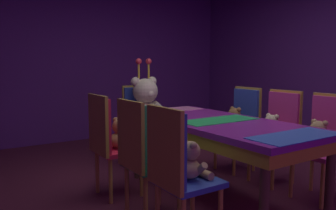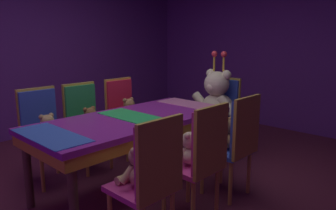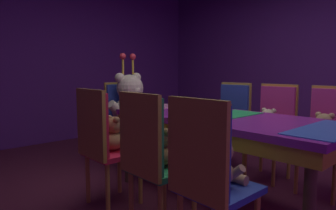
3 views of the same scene
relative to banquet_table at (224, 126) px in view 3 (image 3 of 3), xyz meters
The scene contains 17 objects.
ground_plane 0.65m from the banquet_table, ahead, with size 7.90×7.90×0.00m, color #591E33.
wall_back 3.29m from the banquet_table, 90.00° to the left, with size 5.20×0.12×2.80m, color #59267F.
banquet_table is the anchor object (origin of this frame).
chair_left_0 1.01m from the banquet_table, 148.73° to the right, with size 0.42×0.41×0.98m.
teddy_left_0 0.89m from the banquet_table, 143.94° to the right, with size 0.23×0.30×0.28m.
chair_left_1 0.86m from the banquet_table, behind, with size 0.42×0.41×0.98m.
teddy_left_1 0.72m from the banquet_table, behind, with size 0.23×0.29×0.28m.
chair_left_2 1.05m from the banquet_table, 147.50° to the left, with size 0.42×0.41×0.98m.
teddy_left_2 0.94m from the banquet_table, 142.74° to the left, with size 0.24×0.31×0.29m.
chair_right_0 1.02m from the banquet_table, 33.30° to the right, with size 0.42×0.41×0.98m.
teddy_right_0 0.91m from the banquet_table, 38.33° to the right, with size 0.24×0.32×0.30m.
chair_right_1 0.87m from the banquet_table, ahead, with size 0.42×0.41×0.98m.
teddy_right_1 0.72m from the banquet_table, ahead, with size 0.23×0.30×0.29m.
chair_right_2 1.01m from the banquet_table, 31.66° to the left, with size 0.42×0.41×0.98m.
teddy_right_2 0.89m from the banquet_table, 36.59° to the left, with size 0.25×0.32×0.30m.
throne_chair 1.54m from the banquet_table, 90.00° to the left, with size 0.41×0.42×0.98m.
king_teddy_bear 1.38m from the banquet_table, 90.00° to the left, with size 0.68×0.53×0.87m.
Camera 3 is at (-2.11, -1.57, 1.13)m, focal length 32.34 mm.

